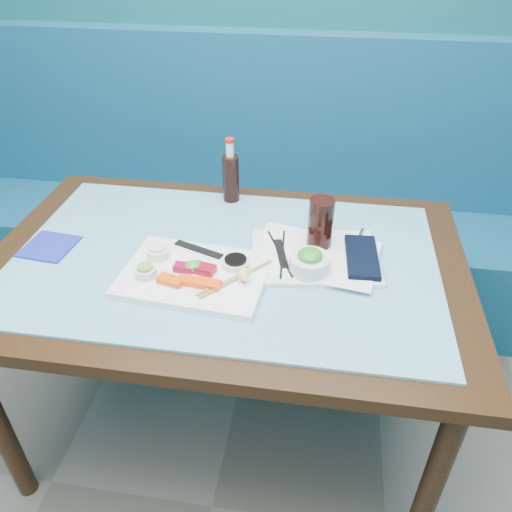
# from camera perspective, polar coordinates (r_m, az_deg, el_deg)

# --- Properties ---
(booth_bench) EXTENTS (3.00, 0.56, 1.17)m
(booth_bench) POSITION_cam_1_polar(r_m,az_deg,el_deg) (2.36, 0.87, 4.07)
(booth_bench) COLOR navy
(booth_bench) RESTS_ON ground
(dining_table) EXTENTS (1.40, 0.90, 0.75)m
(dining_table) POSITION_cam_1_polar(r_m,az_deg,el_deg) (1.51, -3.50, -2.95)
(dining_table) COLOR black
(dining_table) RESTS_ON ground
(glass_top) EXTENTS (1.22, 0.76, 0.01)m
(glass_top) POSITION_cam_1_polar(r_m,az_deg,el_deg) (1.46, -3.62, -0.27)
(glass_top) COLOR #5FA4BE
(glass_top) RESTS_ON dining_table
(sashimi_plate) EXTENTS (0.41, 0.31, 0.02)m
(sashimi_plate) POSITION_cam_1_polar(r_m,az_deg,el_deg) (1.38, -7.01, -2.18)
(sashimi_plate) COLOR white
(sashimi_plate) RESTS_ON glass_top
(salmon_left) EXTENTS (0.08, 0.05, 0.02)m
(salmon_left) POSITION_cam_1_polar(r_m,az_deg,el_deg) (1.34, -9.73, -2.76)
(salmon_left) COLOR #EC5009
(salmon_left) RESTS_ON sashimi_plate
(salmon_mid) EXTENTS (0.07, 0.04, 0.02)m
(salmon_mid) POSITION_cam_1_polar(r_m,az_deg,el_deg) (1.33, -7.61, -2.87)
(salmon_mid) COLOR #F44A09
(salmon_mid) RESTS_ON sashimi_plate
(salmon_right) EXTENTS (0.07, 0.04, 0.02)m
(salmon_right) POSITION_cam_1_polar(r_m,az_deg,el_deg) (1.31, -5.56, -3.20)
(salmon_right) COLOR #FF4C0A
(salmon_right) RESTS_ON sashimi_plate
(tuna_left) EXTENTS (0.06, 0.03, 0.02)m
(tuna_left) POSITION_cam_1_polar(r_m,az_deg,el_deg) (1.38, -8.22, -1.31)
(tuna_left) COLOR maroon
(tuna_left) RESTS_ON sashimi_plate
(tuna_right) EXTENTS (0.07, 0.05, 0.02)m
(tuna_right) POSITION_cam_1_polar(r_m,az_deg,el_deg) (1.36, -6.00, -1.48)
(tuna_right) COLOR maroon
(tuna_right) RESTS_ON sashimi_plate
(seaweed_garnish) EXTENTS (0.06, 0.05, 0.03)m
(seaweed_garnish) POSITION_cam_1_polar(r_m,az_deg,el_deg) (1.37, -7.18, -1.14)
(seaweed_garnish) COLOR #439121
(seaweed_garnish) RESTS_ON sashimi_plate
(ramekin_wasabi) EXTENTS (0.07, 0.07, 0.02)m
(ramekin_wasabi) POSITION_cam_1_polar(r_m,az_deg,el_deg) (1.37, -12.49, -1.80)
(ramekin_wasabi) COLOR silver
(ramekin_wasabi) RESTS_ON sashimi_plate
(wasabi_fill) EXTENTS (0.04, 0.04, 0.01)m
(wasabi_fill) POSITION_cam_1_polar(r_m,az_deg,el_deg) (1.36, -12.58, -1.24)
(wasabi_fill) COLOR olive
(wasabi_fill) RESTS_ON ramekin_wasabi
(ramekin_ginger) EXTENTS (0.08, 0.08, 0.03)m
(ramekin_ginger) POSITION_cam_1_polar(r_m,az_deg,el_deg) (1.44, -11.15, 0.35)
(ramekin_ginger) COLOR silver
(ramekin_ginger) RESTS_ON sashimi_plate
(ginger_fill) EXTENTS (0.06, 0.06, 0.01)m
(ginger_fill) POSITION_cam_1_polar(r_m,az_deg,el_deg) (1.43, -11.23, 0.93)
(ginger_fill) COLOR #F6E0CA
(ginger_fill) RESTS_ON ramekin_ginger
(soy_dish) EXTENTS (0.08, 0.08, 0.02)m
(soy_dish) POSITION_cam_1_polar(r_m,az_deg,el_deg) (1.38, -2.34, -0.75)
(soy_dish) COLOR silver
(soy_dish) RESTS_ON sashimi_plate
(soy_fill) EXTENTS (0.07, 0.07, 0.01)m
(soy_fill) POSITION_cam_1_polar(r_m,az_deg,el_deg) (1.38, -2.35, -0.39)
(soy_fill) COLOR black
(soy_fill) RESTS_ON soy_dish
(lemon_wedge) EXTENTS (0.05, 0.05, 0.04)m
(lemon_wedge) POSITION_cam_1_polar(r_m,az_deg,el_deg) (1.31, -1.28, -2.54)
(lemon_wedge) COLOR #FFD978
(lemon_wedge) RESTS_ON sashimi_plate
(chopstick_sleeve) EXTENTS (0.16, 0.08, 0.00)m
(chopstick_sleeve) POSITION_cam_1_polar(r_m,az_deg,el_deg) (1.45, -6.59, 0.76)
(chopstick_sleeve) COLOR black
(chopstick_sleeve) RESTS_ON sashimi_plate
(wooden_chopstick_a) EXTENTS (0.17, 0.17, 0.01)m
(wooden_chopstick_a) POSITION_cam_1_polar(r_m,az_deg,el_deg) (1.33, -2.65, -2.54)
(wooden_chopstick_a) COLOR tan
(wooden_chopstick_a) RESTS_ON sashimi_plate
(wooden_chopstick_b) EXTENTS (0.16, 0.19, 0.01)m
(wooden_chopstick_b) POSITION_cam_1_polar(r_m,az_deg,el_deg) (1.33, -2.22, -2.58)
(wooden_chopstick_b) COLOR #A37C4D
(wooden_chopstick_b) RESTS_ON sashimi_plate
(serving_tray) EXTENTS (0.39, 0.32, 0.01)m
(serving_tray) POSITION_cam_1_polar(r_m,az_deg,el_deg) (1.45, 6.65, -0.09)
(serving_tray) COLOR white
(serving_tray) RESTS_ON glass_top
(paper_placemat) EXTENTS (0.39, 0.31, 0.00)m
(paper_placemat) POSITION_cam_1_polar(r_m,az_deg,el_deg) (1.45, 6.67, 0.16)
(paper_placemat) COLOR white
(paper_placemat) RESTS_ON serving_tray
(seaweed_bowl) EXTENTS (0.15, 0.15, 0.04)m
(seaweed_bowl) POSITION_cam_1_polar(r_m,az_deg,el_deg) (1.37, 6.13, -0.87)
(seaweed_bowl) COLOR silver
(seaweed_bowl) RESTS_ON serving_tray
(seaweed_salad) EXTENTS (0.09, 0.09, 0.03)m
(seaweed_salad) POSITION_cam_1_polar(r_m,az_deg,el_deg) (1.36, 6.20, 0.07)
(seaweed_salad) COLOR #268F21
(seaweed_salad) RESTS_ON seaweed_bowl
(cola_glass) EXTENTS (0.08, 0.08, 0.15)m
(cola_glass) POSITION_cam_1_polar(r_m,az_deg,el_deg) (1.45, 7.39, 3.76)
(cola_glass) COLOR black
(cola_glass) RESTS_ON serving_tray
(navy_pouch) EXTENTS (0.10, 0.21, 0.02)m
(navy_pouch) POSITION_cam_1_polar(r_m,az_deg,el_deg) (1.45, 12.02, -0.10)
(navy_pouch) COLOR black
(navy_pouch) RESTS_ON serving_tray
(fork) EXTENTS (0.03, 0.09, 0.01)m
(fork) POSITION_cam_1_polar(r_m,az_deg,el_deg) (1.54, 11.71, 2.12)
(fork) COLOR white
(fork) RESTS_ON serving_tray
(black_chopstick_a) EXTENTS (0.10, 0.22, 0.01)m
(black_chopstick_a) POSITION_cam_1_polar(r_m,az_deg,el_deg) (1.44, 2.73, 0.34)
(black_chopstick_a) COLOR black
(black_chopstick_a) RESTS_ON serving_tray
(black_chopstick_b) EXTENTS (0.02, 0.24, 0.01)m
(black_chopstick_b) POSITION_cam_1_polar(r_m,az_deg,el_deg) (1.44, 3.04, 0.32)
(black_chopstick_b) COLOR black
(black_chopstick_b) RESTS_ON serving_tray
(tray_sleeve) EXTENTS (0.06, 0.15, 0.00)m
(tray_sleeve) POSITION_cam_1_polar(r_m,az_deg,el_deg) (1.44, 2.88, 0.29)
(tray_sleeve) COLOR black
(tray_sleeve) RESTS_ON serving_tray
(cola_bottle_body) EXTENTS (0.06, 0.06, 0.16)m
(cola_bottle_body) POSITION_cam_1_polar(r_m,az_deg,el_deg) (1.71, -2.90, 8.84)
(cola_bottle_body) COLOR black
(cola_bottle_body) RESTS_ON glass_top
(cola_bottle_neck) EXTENTS (0.03, 0.03, 0.05)m
(cola_bottle_neck) POSITION_cam_1_polar(r_m,az_deg,el_deg) (1.66, -3.01, 12.07)
(cola_bottle_neck) COLOR white
(cola_bottle_neck) RESTS_ON cola_bottle_body
(cola_bottle_cap) EXTENTS (0.03, 0.03, 0.01)m
(cola_bottle_cap) POSITION_cam_1_polar(r_m,az_deg,el_deg) (1.65, -3.05, 13.05)
(cola_bottle_cap) COLOR red
(cola_bottle_cap) RESTS_ON cola_bottle_neck
(blue_napkin) EXTENTS (0.15, 0.15, 0.01)m
(blue_napkin) POSITION_cam_1_polar(r_m,az_deg,el_deg) (1.61, -22.56, 1.01)
(blue_napkin) COLOR #1B2295
(blue_napkin) RESTS_ON glass_top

